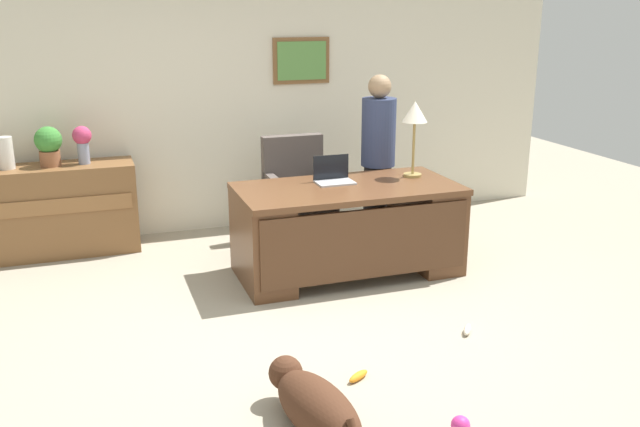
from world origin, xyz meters
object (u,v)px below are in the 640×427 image
Objects in this scene: dog_lying at (314,405)px; dog_toy_ball at (461,425)px; laptop at (333,176)px; armchair at (298,195)px; dog_toy_plush at (467,330)px; credenza at (47,211)px; desk at (348,227)px; potted_plant at (49,144)px; person_standing at (378,159)px; dog_toy_bone at (358,376)px; vase_with_flowers at (82,141)px; vase_empty at (6,153)px; desk_lamp at (415,117)px.

dog_lying is 8.45× the size of dog_toy_ball.
armchair is at bearing 95.65° from laptop.
dog_toy_plush is (0.53, -2.33, -0.44)m from armchair.
desk is at bearing -29.16° from credenza.
dog_lying is 2.78× the size of laptop.
potted_plant reaches higher than armchair.
dog_toy_bone is at bearing -115.96° from person_standing.
vase_with_flowers is at bearing -0.00° from potted_plant.
dog_toy_ball is (2.08, -3.76, -0.98)m from potted_plant.
credenza is 3.94m from dog_toy_plush.
person_standing is 1.83× the size of dog_lying.
dog_toy_ball reaches higher than dog_toy_bone.
potted_plant is at bearing 149.98° from desk.
dog_lying is 2.58m from laptop.
dog_toy_ball is (-0.14, -3.37, -0.41)m from armchair.
dog_toy_bone is (-0.45, -2.67, -0.44)m from armchair.
potted_plant reaches higher than laptop.
desk reaches higher than dog_toy_ball.
vase_empty is at bearing 171.40° from armchair.
dog_lying is 2.55× the size of vase_with_flowers.
desk is at bearing -81.44° from armchair.
vase_empty is (-2.58, 0.39, 0.51)m from armchair.
armchair is at bearing -8.60° from vase_empty.
credenza is 0.73m from vase_with_flowers.
vase_with_flowers reaches higher than dog_lying.
credenza is 0.62m from potted_plant.
dog_lying is 0.80m from dog_toy_ball.
person_standing reaches higher than vase_with_flowers.
desk is 2.80m from credenza.
desk is 11.36× the size of dog_toy_plush.
laptop is at bearing -30.29° from vase_with_flowers.
dog_toy_bone is 1.03m from dog_toy_plush.
potted_plant is 4.41m from dog_toy_ball.
vase_empty is (-3.27, 0.72, 0.14)m from person_standing.
laptop is at bearing 67.57° from dog_lying.
vase_empty is at bearing 167.60° from person_standing.
credenza is 15.22× the size of dog_toy_ball.
desk is 1.46m from dog_toy_plush.
dog_toy_plush is at bearing 57.55° from dog_toy_ball.
laptop is 1.11× the size of vase_empty.
person_standing is 2.45× the size of desk_lamp.
dog_lying is at bearing 158.19° from dog_toy_ball.
dog_toy_bone is at bearing -124.23° from desk_lamp.
armchair is at bearing 80.52° from dog_toy_bone.
person_standing is at bearing 74.72° from dog_toy_ball.
potted_plant is at bearing 111.18° from dog_lying.
vase_with_flowers reaches higher than armchair.
dog_lying is (-0.87, -3.08, -0.31)m from armchair.
desk is at bearing 105.74° from dog_toy_plush.
desk_lamp is 6.32× the size of dog_toy_ball.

